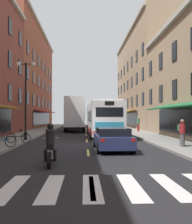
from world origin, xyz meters
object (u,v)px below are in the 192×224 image
object	(u,v)px
street_lamp_twin	(26,97)
sedan_near	(112,138)
sedan_mid	(78,123)
motorcycle_rider	(50,147)
bicycle_near	(1,141)
transit_bus	(103,119)
pedestrian_mid	(138,124)
bicycle_mid	(19,138)
pedestrian_near	(182,132)
box_truck	(75,115)

from	to	relation	value
street_lamp_twin	sedan_near	bearing A→B (deg)	-39.24
sedan_near	sedan_mid	world-z (taller)	sedan_mid
sedan_near	motorcycle_rider	distance (m)	5.21
sedan_near	bicycle_near	bearing A→B (deg)	175.98
transit_bus	pedestrian_mid	xyz separation A→B (m)	(4.69, 5.63, -0.67)
bicycle_near	sedan_near	bearing A→B (deg)	-4.02
bicycle_mid	pedestrian_near	distance (m)	10.50
pedestrian_near	transit_bus	bearing A→B (deg)	-79.88
box_truck	sedan_near	bearing A→B (deg)	-80.97
motorcycle_rider	bicycle_near	bearing A→B (deg)	126.04
transit_bus	box_truck	xyz separation A→B (m)	(-2.96, 7.80, 0.42)
sedan_near	sedan_mid	xyz separation A→B (m)	(-2.65, 28.18, 0.08)
bicycle_near	street_lamp_twin	size ratio (longest dim) A/B	0.29
box_truck	bicycle_mid	size ratio (longest dim) A/B	4.65
sedan_near	motorcycle_rider	world-z (taller)	motorcycle_rider
box_truck	street_lamp_twin	xyz separation A→B (m)	(-3.26, -12.68, 1.28)
transit_bus	motorcycle_rider	xyz separation A→B (m)	(-3.12, -14.11, -1.01)
transit_bus	box_truck	bearing A→B (deg)	110.78
transit_bus	pedestrian_near	distance (m)	10.38
sedan_mid	bicycle_near	xyz separation A→B (m)	(-3.76, -27.73, -0.24)
sedan_mid	bicycle_near	world-z (taller)	sedan_mid
motorcycle_rider	bicycle_near	xyz separation A→B (m)	(-3.44, 4.73, -0.21)
motorcycle_rider	bicycle_mid	world-z (taller)	motorcycle_rider
transit_bus	sedan_near	xyz separation A→B (m)	(-0.16, -9.83, -1.05)
sedan_near	sedan_mid	distance (m)	28.31
bicycle_near	pedestrian_near	bearing A→B (deg)	-0.82
sedan_mid	pedestrian_mid	size ratio (longest dim) A/B	2.75
sedan_mid	pedestrian_near	world-z (taller)	pedestrian_near
sedan_near	transit_bus	bearing A→B (deg)	89.08
bicycle_mid	street_lamp_twin	size ratio (longest dim) A/B	0.29
sedan_near	street_lamp_twin	world-z (taller)	street_lamp_twin
pedestrian_near	sedan_mid	bearing A→B (deg)	-89.07
sedan_mid	box_truck	bearing A→B (deg)	-90.84
pedestrian_mid	bicycle_mid	bearing A→B (deg)	-3.86
box_truck	sedan_mid	xyz separation A→B (m)	(0.16, 10.55, -1.39)
pedestrian_near	pedestrian_mid	size ratio (longest dim) A/B	0.93
bicycle_near	bicycle_mid	xyz separation A→B (m)	(0.40, 2.26, 0.00)
box_truck	pedestrian_mid	size ratio (longest dim) A/B	4.53
box_truck	pedestrian_mid	distance (m)	8.03
transit_bus	motorcycle_rider	size ratio (longest dim) A/B	5.39
bicycle_near	pedestrian_near	xyz separation A→B (m)	(10.61, -0.15, 0.49)
bicycle_near	street_lamp_twin	xyz separation A→B (m)	(0.34, 4.50, 2.91)
bicycle_near	pedestrian_mid	distance (m)	18.77
sedan_near	bicycle_mid	world-z (taller)	sedan_near
motorcycle_rider	box_truck	bearing A→B (deg)	89.58
box_truck	motorcycle_rider	distance (m)	21.96
pedestrian_mid	transit_bus	bearing A→B (deg)	-3.24
sedan_near	street_lamp_twin	distance (m)	8.30
motorcycle_rider	street_lamp_twin	world-z (taller)	street_lamp_twin
sedan_mid	pedestrian_near	xyz separation A→B (m)	(6.85, -27.88, 0.25)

